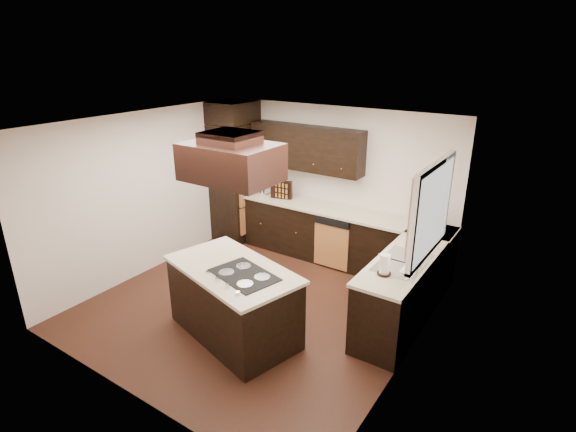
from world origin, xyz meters
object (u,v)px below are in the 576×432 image
(range_hood, at_px, (231,162))
(spice_rack, at_px, (281,190))
(oven_column, at_px, (236,182))
(island, at_px, (234,303))

(range_hood, height_order, spice_rack, range_hood)
(oven_column, xyz_separation_m, range_hood, (1.88, -2.25, 1.10))
(oven_column, height_order, island, oven_column)
(oven_column, height_order, range_hood, range_hood)
(spice_rack, bearing_deg, island, -84.06)
(range_hood, distance_m, spice_rack, 2.71)
(oven_column, bearing_deg, spice_rack, 3.29)
(island, xyz_separation_m, range_hood, (-0.07, 0.15, 1.72))
(spice_rack, bearing_deg, oven_column, 167.64)
(oven_column, relative_size, spice_rack, 5.78)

